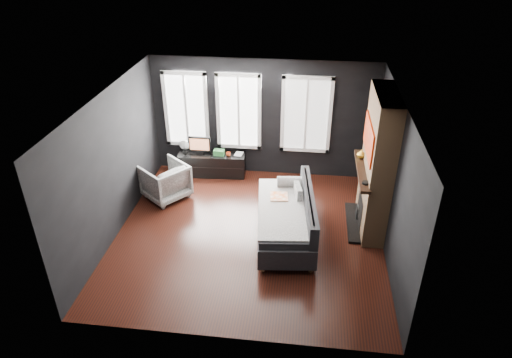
# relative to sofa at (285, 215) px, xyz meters

# --- Properties ---
(floor) EXTENTS (5.00, 5.00, 0.00)m
(floor) POSITION_rel_sofa_xyz_m (-0.68, -0.02, -0.48)
(floor) COLOR black
(floor) RESTS_ON ground
(ceiling) EXTENTS (5.00, 5.00, 0.00)m
(ceiling) POSITION_rel_sofa_xyz_m (-0.68, -0.02, 2.22)
(ceiling) COLOR white
(ceiling) RESTS_ON ground
(wall_back) EXTENTS (5.00, 0.02, 2.70)m
(wall_back) POSITION_rel_sofa_xyz_m (-0.68, 2.48, 0.87)
(wall_back) COLOR black
(wall_back) RESTS_ON ground
(wall_left) EXTENTS (0.02, 5.00, 2.70)m
(wall_left) POSITION_rel_sofa_xyz_m (-3.18, -0.02, 0.87)
(wall_left) COLOR black
(wall_left) RESTS_ON ground
(wall_right) EXTENTS (0.02, 5.00, 2.70)m
(wall_right) POSITION_rel_sofa_xyz_m (1.82, -0.02, 0.87)
(wall_right) COLOR black
(wall_right) RESTS_ON ground
(windows) EXTENTS (4.00, 0.16, 1.76)m
(windows) POSITION_rel_sofa_xyz_m (-1.13, 2.44, 1.90)
(windows) COLOR white
(windows) RESTS_ON wall_back
(fireplace) EXTENTS (0.70, 1.62, 2.70)m
(fireplace) POSITION_rel_sofa_xyz_m (1.62, 0.58, 0.87)
(fireplace) COLOR #93724C
(fireplace) RESTS_ON floor
(sofa) EXTENTS (1.33, 2.32, 0.95)m
(sofa) POSITION_rel_sofa_xyz_m (0.00, 0.00, 0.00)
(sofa) COLOR #242426
(sofa) RESTS_ON floor
(stripe_pillow) EXTENTS (0.18, 0.41, 0.40)m
(stripe_pillow) POSITION_rel_sofa_xyz_m (0.20, 0.40, 0.21)
(stripe_pillow) COLOR gray
(stripe_pillow) RESTS_ON sofa
(armchair) EXTENTS (1.13, 1.14, 0.86)m
(armchair) POSITION_rel_sofa_xyz_m (-2.63, 1.10, -0.05)
(armchair) COLOR white
(armchair) RESTS_ON floor
(media_console) EXTENTS (1.57, 0.57, 0.53)m
(media_console) POSITION_rel_sofa_xyz_m (-1.85, 2.22, -0.21)
(media_console) COLOR black
(media_console) RESTS_ON floor
(monitor) EXTENTS (0.52, 0.12, 0.46)m
(monitor) POSITION_rel_sofa_xyz_m (-2.11, 2.22, 0.29)
(monitor) COLOR black
(monitor) RESTS_ON media_console
(desk_fan) EXTENTS (0.25, 0.25, 0.34)m
(desk_fan) POSITION_rel_sofa_xyz_m (-2.47, 2.21, 0.22)
(desk_fan) COLOR #A7A7A7
(desk_fan) RESTS_ON media_console
(mug) EXTENTS (0.13, 0.11, 0.11)m
(mug) POSITION_rel_sofa_xyz_m (-1.44, 2.16, 0.11)
(mug) COLOR #E15123
(mug) RESTS_ON media_console
(book) EXTENTS (0.18, 0.04, 0.24)m
(book) POSITION_rel_sofa_xyz_m (-1.31, 2.27, 0.17)
(book) COLOR #BFB598
(book) RESTS_ON media_console
(storage_box) EXTENTS (0.24, 0.16, 0.13)m
(storage_box) POSITION_rel_sofa_xyz_m (-1.66, 2.18, 0.12)
(storage_box) COLOR #317938
(storage_box) RESTS_ON media_console
(mantel_vase) EXTENTS (0.18, 0.19, 0.17)m
(mantel_vase) POSITION_rel_sofa_xyz_m (1.37, 1.03, 0.84)
(mantel_vase) COLOR gold
(mantel_vase) RESTS_ON fireplace
(mantel_clock) EXTENTS (0.13, 0.13, 0.04)m
(mantel_clock) POSITION_rel_sofa_xyz_m (1.37, 0.03, 0.77)
(mantel_clock) COLOR black
(mantel_clock) RESTS_ON fireplace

